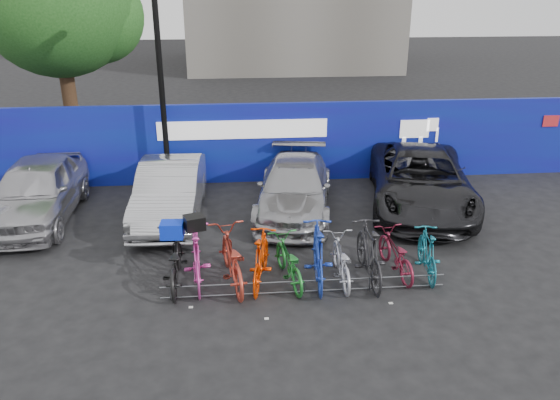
{
  "coord_description": "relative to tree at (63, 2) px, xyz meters",
  "views": [
    {
      "loc": [
        -1.31,
        -9.79,
        5.73
      ],
      "look_at": [
        -0.25,
        2.0,
        0.95
      ],
      "focal_mm": 35.0,
      "sensor_mm": 36.0,
      "label": 1
    }
  ],
  "objects": [
    {
      "name": "tree",
      "position": [
        0.0,
        0.0,
        0.0
      ],
      "size": [
        5.4,
        5.2,
        7.8
      ],
      "color": "#382314",
      "rests_on": "ground"
    },
    {
      "name": "cargo_crate",
      "position": [
        4.23,
        -10.04,
        -3.86
      ],
      "size": [
        0.46,
        0.36,
        0.31
      ],
      "primitive_type": "cube",
      "rotation": [
        0.0,
        0.0,
        -0.05
      ],
      "color": "#0B29D0",
      "rests_on": "bike_0"
    },
    {
      "name": "car_0",
      "position": [
        0.46,
        -6.45,
        -4.28
      ],
      "size": [
        1.93,
        4.64,
        1.57
      ],
      "primitive_type": "imported",
      "rotation": [
        0.0,
        0.0,
        0.02
      ],
      "color": "#A8A7AC",
      "rests_on": "ground"
    },
    {
      "name": "bike_8",
      "position": [
        8.76,
        -10.01,
        -4.61
      ],
      "size": [
        0.82,
        1.79,
        0.91
      ],
      "primitive_type": "imported",
      "rotation": [
        0.0,
        0.0,
        3.27
      ],
      "color": "maroon",
      "rests_on": "ground"
    },
    {
      "name": "bike_9",
      "position": [
        9.4,
        -10.12,
        -4.57
      ],
      "size": [
        0.67,
        1.7,
        1.0
      ],
      "primitive_type": "imported",
      "rotation": [
        0.0,
        0.0,
        3.02
      ],
      "color": "#156D80",
      "rests_on": "ground"
    },
    {
      "name": "bike_4",
      "position": [
        6.5,
        -10.17,
        -4.6
      ],
      "size": [
        0.94,
        1.85,
        0.93
      ],
      "primitive_type": "imported",
      "rotation": [
        0.0,
        0.0,
        3.33
      ],
      "color": "#1D7A29",
      "rests_on": "ground"
    },
    {
      "name": "car_1",
      "position": [
        3.82,
        -6.62,
        -4.35
      ],
      "size": [
        1.67,
        4.43,
        1.44
      ],
      "primitive_type": "imported",
      "rotation": [
        0.0,
        0.0,
        -0.03
      ],
      "color": "#A3A4A8",
      "rests_on": "ground"
    },
    {
      "name": "bike_0",
      "position": [
        4.23,
        -10.04,
        -4.55
      ],
      "size": [
        0.76,
        2.01,
        1.05
      ],
      "primitive_type": "imported",
      "rotation": [
        0.0,
        0.0,
        3.17
      ],
      "color": "black",
      "rests_on": "ground"
    },
    {
      "name": "hoarding",
      "position": [
        6.78,
        -4.06,
        -3.86
      ],
      "size": [
        22.0,
        0.18,
        2.4
      ],
      "color": "navy",
      "rests_on": "ground"
    },
    {
      "name": "bike_2",
      "position": [
        5.36,
        -10.1,
        -4.51
      ],
      "size": [
        1.08,
        2.2,
        1.11
      ],
      "primitive_type": "imported",
      "rotation": [
        0.0,
        0.0,
        3.31
      ],
      "color": "#B03626",
      "rests_on": "ground"
    },
    {
      "name": "car_3",
      "position": [
        10.45,
        -6.47,
        -4.3
      ],
      "size": [
        3.66,
        5.92,
        1.53
      ],
      "primitive_type": "imported",
      "rotation": [
        0.0,
        0.0,
        -0.22
      ],
      "color": "black",
      "rests_on": "ground"
    },
    {
      "name": "bike_6",
      "position": [
        7.57,
        -10.2,
        -4.61
      ],
      "size": [
        0.63,
        1.76,
        0.92
      ],
      "primitive_type": "imported",
      "rotation": [
        0.0,
        0.0,
        3.13
      ],
      "color": "#B1B2B9",
      "rests_on": "ground"
    },
    {
      "name": "car_2",
      "position": [
        7.04,
        -6.52,
        -4.4
      ],
      "size": [
        2.64,
        4.86,
        1.34
      ],
      "primitive_type": "imported",
      "rotation": [
        0.0,
        0.0,
        -0.17
      ],
      "color": "#9B9C9F",
      "rests_on": "ground"
    },
    {
      "name": "bike_1",
      "position": [
        4.67,
        -10.03,
        -4.47
      ],
      "size": [
        0.74,
        2.03,
        1.2
      ],
      "primitive_type": "imported",
      "rotation": [
        0.0,
        0.0,
        3.23
      ],
      "color": "#DC3C9F",
      "rests_on": "ground"
    },
    {
      "name": "bike_3",
      "position": [
        5.95,
        -10.17,
        -4.52
      ],
      "size": [
        0.88,
        1.9,
        1.1
      ],
      "primitive_type": "imported",
      "rotation": [
        0.0,
        0.0,
        2.93
      ],
      "color": "#E63502",
      "rests_on": "ground"
    },
    {
      "name": "ground",
      "position": [
        6.77,
        -10.06,
        -5.07
      ],
      "size": [
        100.0,
        100.0,
        0.0
      ],
      "primitive_type": "plane",
      "color": "black",
      "rests_on": "ground"
    },
    {
      "name": "cargo_topcase",
      "position": [
        4.67,
        -10.03,
        -3.73
      ],
      "size": [
        0.47,
        0.44,
        0.28
      ],
      "primitive_type": "cube",
      "rotation": [
        0.0,
        0.0,
        0.33
      ],
      "color": "black",
      "rests_on": "bike_1"
    },
    {
      "name": "bike_5",
      "position": [
        7.11,
        -10.18,
        -4.46
      ],
      "size": [
        0.74,
        2.08,
        1.23
      ],
      "primitive_type": "imported",
      "rotation": [
        0.0,
        0.0,
        3.06
      ],
      "color": "#1C39AB",
      "rests_on": "ground"
    },
    {
      "name": "lamppost",
      "position": [
        3.57,
        -4.66,
        -1.8
      ],
      "size": [
        0.25,
        0.5,
        6.11
      ],
      "color": "black",
      "rests_on": "ground"
    },
    {
      "name": "bike_7",
      "position": [
        8.14,
        -10.22,
        -4.46
      ],
      "size": [
        0.57,
        2.02,
        1.22
      ],
      "primitive_type": "imported",
      "rotation": [
        0.0,
        0.0,
        3.14
      ],
      "color": "#28272A",
      "rests_on": "ground"
    },
    {
      "name": "bike_rack",
      "position": [
        6.77,
        -10.66,
        -4.91
      ],
      "size": [
        5.6,
        0.03,
        0.3
      ],
      "color": "#595B60",
      "rests_on": "ground"
    }
  ]
}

